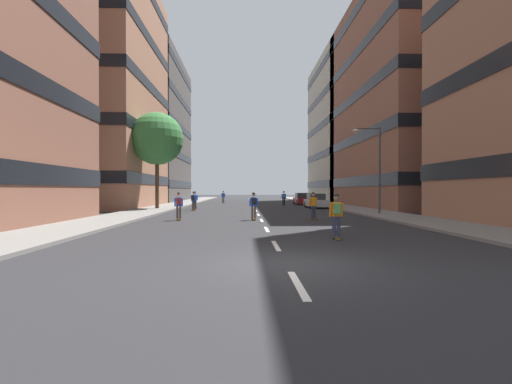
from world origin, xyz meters
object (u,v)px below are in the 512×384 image
Objects in this scene: skater_2 at (195,199)px; skater_7 at (337,213)px; skater_4 at (223,196)px; parked_car_near at (316,201)px; skater_5 at (194,200)px; skater_0 at (284,197)px; skater_3 at (254,204)px; parked_car_mid at (302,199)px; street_tree_near at (157,139)px; streetlamp_right at (375,160)px; skater_1 at (313,204)px; skater_6 at (179,204)px.

skater_2 is 1.00× the size of skater_7.
skater_4 is (1.95, 15.01, 0.00)m from skater_2.
parked_car_near is at bearing 6.83° from skater_2.
skater_0 is at bearing 45.05° from skater_5.
parked_car_mid is at bearing 73.42° from skater_3.
street_tree_near is (-15.98, -2.65, 6.14)m from parked_car_near.
street_tree_near is at bearing 156.15° from streetlamp_right.
street_tree_near reaches higher than skater_3.
parked_car_near is 0.68× the size of streetlamp_right.
parked_car_mid is 2.47× the size of skater_5.
parked_car_mid is 2.47× the size of skater_0.
skater_4 is at bearing 104.81° from skater_1.
skater_4 reaches higher than parked_car_near.
skater_7 is at bearing -116.25° from streetlamp_right.
street_tree_near is 18.48m from skater_1.
skater_1 is 13.45m from skater_5.
skater_3 is 4.73m from skater_6.
skater_0 is 1.00× the size of skater_4.
parked_car_near is at bearing 102.09° from streetlamp_right.
skater_2 is at bearing -173.17° from parked_car_near.
parked_car_mid is 2.47× the size of skater_4.
skater_1 is (-3.13, -14.57, 0.29)m from parked_car_near.
skater_0 is 1.00× the size of skater_1.
skater_7 is at bearing -99.61° from parked_car_near.
skater_3 is at bearing -115.37° from parked_car_near.
skater_1 and skater_7 have the same top height.
skater_3 is 1.00× the size of skater_5.
streetlamp_right is (18.28, -8.08, -2.70)m from street_tree_near.
skater_1 and skater_6 have the same top height.
parked_car_mid is at bearing 90.00° from parked_car_near.
skater_3 is at bearing -101.94° from skater_0.
street_tree_near reaches higher than parked_car_near.
skater_6 is (-11.69, -14.68, 0.32)m from parked_car_near.
skater_7 is (-0.84, -8.88, 0.03)m from skater_1.
skater_6 is (-11.69, -23.38, 0.32)m from parked_car_mid.
skater_3 is (-3.83, -0.10, 0.03)m from skater_1.
skater_1 is 1.00× the size of skater_5.
parked_car_mid is 2.47× the size of skater_6.
streetlamp_right reaches higher than skater_6.
skater_7 is at bearing -66.40° from skater_5.
skater_6 is at bearing -179.29° from skater_1.
skater_6 is (0.81, -13.18, 0.03)m from skater_2.
street_tree_near reaches higher than skater_2.
skater_0 and skater_3 have the same top height.
streetlamp_right reaches higher than skater_1.
parked_car_near is at bearing -90.00° from parked_car_mid.
streetlamp_right is at bearing 63.75° from skater_7.
parked_car_near is 18.77m from skater_6.
skater_1 is at bearing 1.56° from skater_3.
street_tree_near is 5.19× the size of skater_7.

